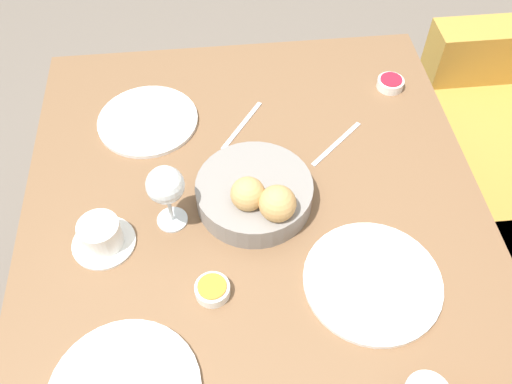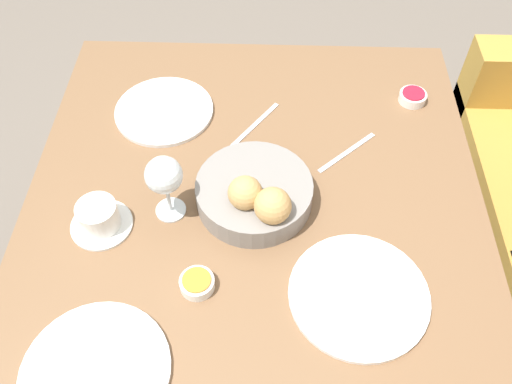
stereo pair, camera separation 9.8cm
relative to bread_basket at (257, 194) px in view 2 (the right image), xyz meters
The scene contains 12 objects.
ground_plane 0.80m from the bread_basket, ahead, with size 10.00×10.00×0.00m, color #6B6056.
dining_table 0.15m from the bread_basket, ahead, with size 1.21×0.99×0.76m.
bread_basket is the anchor object (origin of this frame).
plate_near_left 0.36m from the bread_basket, 139.41° to the right, with size 0.24×0.24×0.01m.
plate_near_right 0.46m from the bread_basket, 35.53° to the right, with size 0.26×0.26×0.01m.
plate_far_center 0.29m from the bread_basket, 43.59° to the left, with size 0.27×0.27×0.01m.
wine_glass 0.20m from the bread_basket, 82.90° to the right, with size 0.08×0.08×0.16m.
coffee_cup 0.33m from the bread_basket, 78.45° to the right, with size 0.13×0.13×0.06m.
jam_bowl_berry 0.51m from the bread_basket, 131.82° to the left, with size 0.07×0.07×0.03m.
jam_bowl_honey 0.23m from the bread_basket, 28.18° to the right, with size 0.07×0.07×0.03m.
fork_silver 0.24m from the bread_basket, behind, with size 0.15×0.11×0.00m.
knife_silver 0.26m from the bread_basket, 127.51° to the left, with size 0.13×0.14×0.00m.
Camera 2 is at (0.64, 0.03, 1.69)m, focal length 38.00 mm.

